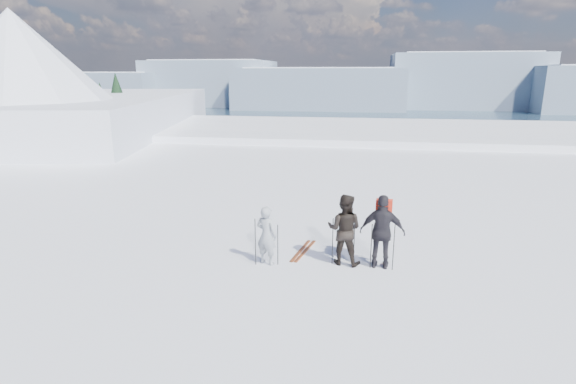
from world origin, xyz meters
name	(u,v)px	position (x,y,z in m)	size (l,w,h in m)	color
lake_basin	(354,206)	(0.00, 30.00, -6.50)	(820.00, 820.00, 71.62)	white
far_mountain_range	(392,85)	(29.60, 454.78, -7.19)	(770.00, 110.00, 53.00)	slate
near_ridge	(72,165)	(-26.68, 29.33, -3.50)	(31.37, 35.68, 25.62)	white
skier_grey	(266,235)	(-2.13, 2.33, 0.81)	(0.59, 0.39, 1.63)	gray
skier_dark	(344,229)	(-0.07, 2.69, 0.97)	(0.95, 0.74, 1.95)	black
skier_pack	(382,232)	(0.92, 2.56, 1.00)	(1.17, 0.49, 2.00)	black
backpack	(385,183)	(0.94, 2.81, 2.28)	(0.43, 0.24, 0.55)	red
ski_poles	(330,244)	(-0.42, 2.44, 0.62)	(3.66, 0.42, 1.31)	black
skis_loose	(303,251)	(-1.27, 3.33, 0.01)	(0.56, 1.69, 0.03)	black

